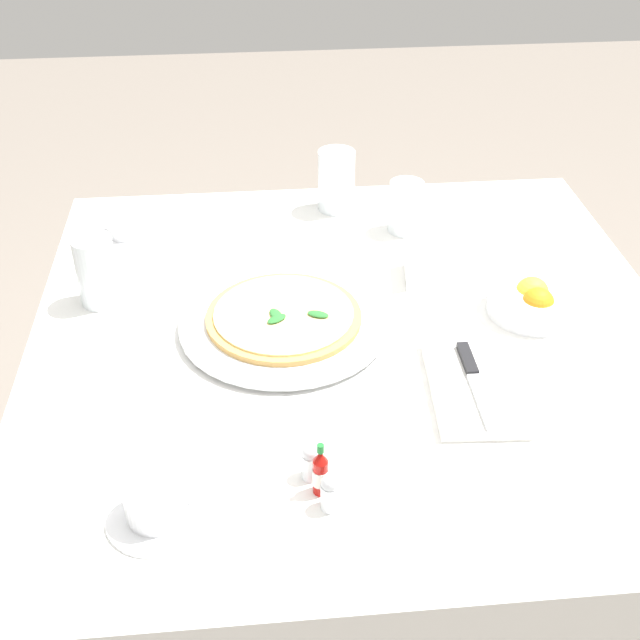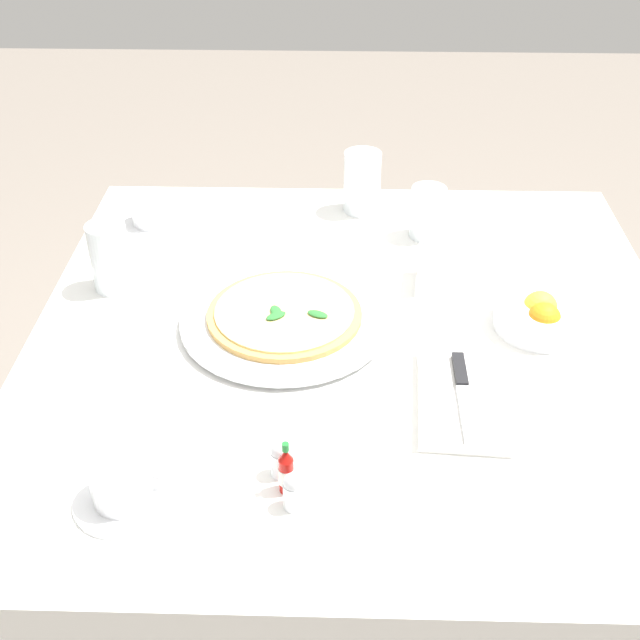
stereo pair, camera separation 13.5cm
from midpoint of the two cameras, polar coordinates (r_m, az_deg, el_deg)
ground_plane at (r=1.91m, az=-0.24°, el=-19.68°), size 8.00×8.00×0.00m
dining_table at (r=1.44m, az=-0.30°, el=-5.36°), size 1.08×1.08×0.76m
pizza_plate at (r=1.37m, az=-5.35°, el=-0.29°), size 0.35×0.35×0.02m
pizza at (r=1.36m, az=-5.38°, el=0.19°), size 0.26×0.26×0.02m
coffee_cup_center_back at (r=1.08m, az=-14.96°, el=-12.26°), size 0.13×0.13×0.06m
coffee_cup_far_left at (r=1.68m, az=-15.60°, el=6.44°), size 0.13×0.13×0.06m
water_glass_near_right at (r=1.63m, az=3.60°, el=7.61°), size 0.07×0.07×0.10m
water_glass_back_corner at (r=1.47m, az=-17.80°, el=2.96°), size 0.07×0.07×0.13m
water_glass_far_right at (r=1.71m, az=-1.16°, el=9.33°), size 0.08×0.08×0.13m
napkin_folded at (r=1.24m, az=7.58°, el=-4.69°), size 0.23×0.14×0.02m
dinner_knife at (r=1.23m, az=7.65°, el=-4.28°), size 0.20×0.02×0.01m
citrus_bowl at (r=1.42m, az=11.94°, el=1.25°), size 0.15×0.15×0.07m
hot_sauce_bottle at (r=1.07m, az=-3.65°, el=-10.70°), size 0.02×0.02×0.08m
salt_shaker at (r=1.06m, az=-3.01°, el=-12.09°), size 0.03×0.03×0.06m
pepper_shaker at (r=1.10m, az=-4.23°, el=-10.01°), size 0.03×0.03×0.06m
menu_card at (r=1.48m, az=3.45°, el=3.82°), size 0.09×0.01×0.06m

